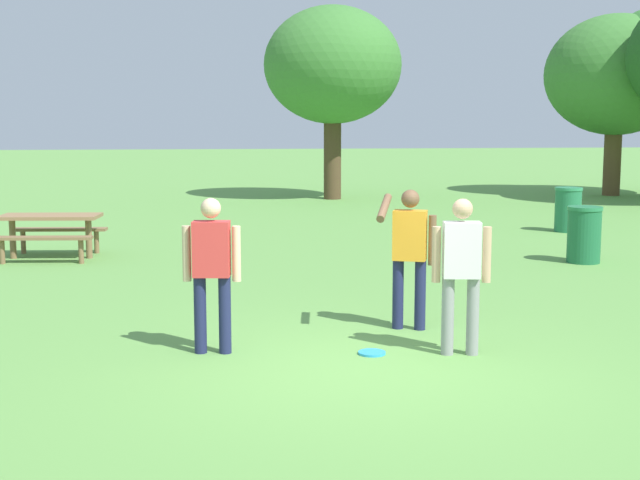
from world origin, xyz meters
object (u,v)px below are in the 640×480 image
(picnic_table_near, at_px, (50,227))
(trash_can_further_along, at_px, (568,209))
(tree_broad_center, at_px, (616,76))
(person_bystander, at_px, (410,248))
(frisbee, at_px, (372,353))
(trash_can_beside_table, at_px, (584,234))
(person_thrower, at_px, (461,266))
(person_catcher, at_px, (212,265))
(tree_tall_left, at_px, (333,66))

(picnic_table_near, bearing_deg, trash_can_further_along, 13.53)
(trash_can_further_along, height_order, tree_broad_center, tree_broad_center)
(person_bystander, relative_size, tree_broad_center, 0.29)
(frisbee, bearing_deg, trash_can_beside_table, 49.80)
(trash_can_further_along, bearing_deg, frisbee, -122.09)
(person_thrower, distance_m, person_bystander, 1.19)
(person_bystander, xyz_separation_m, trash_can_beside_table, (3.97, 4.39, -0.48))
(person_thrower, bearing_deg, tree_broad_center, 61.40)
(person_bystander, relative_size, picnic_table_near, 0.90)
(frisbee, distance_m, trash_can_beside_table, 7.12)
(person_thrower, height_order, person_catcher, same)
(person_bystander, distance_m, tree_broad_center, 19.82)
(trash_can_further_along, bearing_deg, person_catcher, -129.48)
(person_bystander, bearing_deg, person_thrower, -75.51)
(trash_can_further_along, xyz_separation_m, tree_broad_center, (4.82, 8.46, 3.25))
(person_catcher, height_order, person_bystander, same)
(picnic_table_near, distance_m, tree_broad_center, 19.04)
(person_catcher, distance_m, frisbee, 1.91)
(person_thrower, relative_size, picnic_table_near, 0.90)
(person_bystander, relative_size, trash_can_beside_table, 1.71)
(tree_broad_center, bearing_deg, trash_can_beside_table, -116.23)
(picnic_table_near, relative_size, tree_broad_center, 0.32)
(picnic_table_near, xyz_separation_m, trash_can_further_along, (10.42, 2.51, -0.08))
(person_catcher, distance_m, picnic_table_near, 7.27)
(picnic_table_near, relative_size, trash_can_beside_table, 1.89)
(person_thrower, distance_m, tree_tall_left, 17.99)
(person_bystander, distance_m, trash_can_beside_table, 5.94)
(tree_broad_center, bearing_deg, person_bystander, -120.98)
(tree_tall_left, bearing_deg, person_catcher, -101.27)
(person_thrower, bearing_deg, frisbee, 172.64)
(picnic_table_near, height_order, trash_can_beside_table, trash_can_beside_table)
(frisbee, height_order, trash_can_further_along, trash_can_further_along)
(trash_can_beside_table, relative_size, trash_can_further_along, 1.00)
(trash_can_further_along, bearing_deg, tree_tall_left, 116.56)
(person_catcher, relative_size, tree_broad_center, 0.29)
(person_catcher, xyz_separation_m, picnic_table_near, (-2.87, 6.66, -0.38))
(person_bystander, bearing_deg, tree_broad_center, 59.02)
(picnic_table_near, bearing_deg, frisbee, -56.72)
(person_thrower, distance_m, tree_broad_center, 20.67)
(person_thrower, distance_m, trash_can_beside_table, 6.66)
(trash_can_further_along, bearing_deg, person_thrower, -117.64)
(person_catcher, height_order, picnic_table_near, person_catcher)
(person_bystander, distance_m, frisbee, 1.53)
(person_thrower, distance_m, picnic_table_near, 8.88)
(trash_can_further_along, relative_size, tree_broad_center, 0.17)
(person_bystander, xyz_separation_m, tree_tall_left, (1.19, 16.56, 2.99))
(person_bystander, relative_size, tree_tall_left, 0.29)
(tree_broad_center, bearing_deg, picnic_table_near, -144.26)
(person_catcher, bearing_deg, person_bystander, 19.53)
(person_thrower, relative_size, person_catcher, 1.00)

